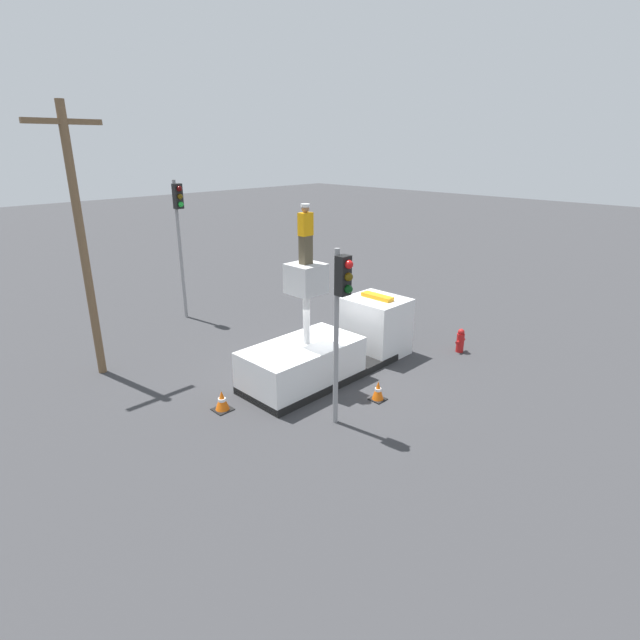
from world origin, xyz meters
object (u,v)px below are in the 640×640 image
object	(u,v)px
traffic_light_across	(179,223)
traffic_cone_curbside	(378,391)
worker	(306,234)
traffic_cone_rear	(222,401)
bucket_truck	(333,348)
utility_pole	(81,237)
fire_hydrant	(460,341)
traffic_light_pole	(341,304)

from	to	relation	value
traffic_light_across	traffic_cone_curbside	xyz separation A→B (m)	(0.02, -10.67, -3.87)
worker	traffic_light_across	size ratio (longest dim) A/B	0.30
worker	traffic_cone_rear	bearing A→B (deg)	170.96
traffic_cone_rear	traffic_cone_curbside	distance (m)	4.60
bucket_truck	utility_pole	world-z (taller)	utility_pole
worker	fire_hydrant	xyz separation A→B (m)	(5.73, -2.18, -4.35)
traffic_light_across	fire_hydrant	size ratio (longest dim) A/B	6.59
traffic_light_pole	fire_hydrant	distance (m)	7.48
traffic_light_across	traffic_cone_curbside	size ratio (longest dim) A/B	9.65
traffic_cone_rear	utility_pole	distance (m)	6.73
traffic_light_across	traffic_cone_rear	world-z (taller)	traffic_light_across
worker	utility_pole	distance (m)	6.97
bucket_truck	utility_pole	bearing A→B (deg)	135.11
traffic_light_pole	traffic_cone_rear	xyz separation A→B (m)	(-1.83, 2.90, -3.16)
bucket_truck	fire_hydrant	distance (m)	5.06
utility_pole	traffic_cone_rear	bearing A→B (deg)	-74.67
traffic_light_pole	traffic_cone_curbside	bearing A→B (deg)	3.07
bucket_truck	traffic_cone_rear	distance (m)	4.19
traffic_light_across	traffic_light_pole	bearing A→B (deg)	-99.49
traffic_cone_rear	traffic_cone_curbside	size ratio (longest dim) A/B	0.99
traffic_light_across	utility_pole	size ratio (longest dim) A/B	0.70
worker	traffic_cone_rear	world-z (taller)	worker
bucket_truck	worker	world-z (taller)	worker
fire_hydrant	traffic_cone_curbside	bearing A→B (deg)	-178.21
bucket_truck	traffic_light_across	distance (m)	8.98
traffic_light_across	traffic_cone_rear	bearing A→B (deg)	-114.74
traffic_cone_curbside	worker	bearing A→B (deg)	106.87
bucket_truck	traffic_cone_rear	xyz separation A→B (m)	(-4.12, 0.47, -0.57)
traffic_cone_curbside	utility_pole	world-z (taller)	utility_pole
traffic_cone_rear	traffic_cone_curbside	world-z (taller)	traffic_cone_curbside
bucket_truck	traffic_light_across	world-z (taller)	traffic_light_across
bucket_truck	fire_hydrant	world-z (taller)	bucket_truck
traffic_light_pole	traffic_light_across	xyz separation A→B (m)	(1.80, 10.77, 0.71)
worker	fire_hydrant	world-z (taller)	worker
traffic_cone_rear	bucket_truck	bearing A→B (deg)	-6.47
bucket_truck	traffic_cone_rear	bearing A→B (deg)	173.53
traffic_light_pole	traffic_cone_rear	distance (m)	4.66
traffic_cone_curbside	traffic_light_across	bearing A→B (deg)	90.11
bucket_truck	utility_pole	xyz separation A→B (m)	(-5.50, 5.48, 3.71)
fire_hydrant	traffic_light_across	bearing A→B (deg)	115.61
traffic_light_pole	fire_hydrant	bearing A→B (deg)	2.13
fire_hydrant	utility_pole	xyz separation A→B (m)	(-10.04, 7.66, 4.13)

